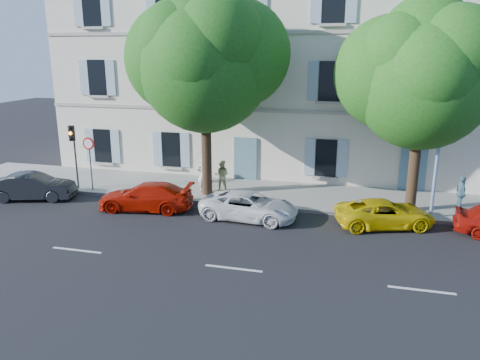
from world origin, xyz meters
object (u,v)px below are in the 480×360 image
(road_sign, at_px, (89,152))
(pedestrian_a, at_px, (204,175))
(car_dark_sedan, at_px, (33,187))
(car_yellow_supercar, at_px, (385,213))
(pedestrian_b, at_px, (222,175))
(tree_left, at_px, (205,67))
(car_white_coupe, at_px, (249,206))
(pedestrian_c, at_px, (461,193))
(street_lamp, at_px, (442,123))
(car_red_coupe, at_px, (146,196))
(tree_right, at_px, (423,82))
(traffic_light, at_px, (73,143))

(road_sign, height_order, pedestrian_a, road_sign)
(car_dark_sedan, height_order, car_yellow_supercar, car_dark_sedan)
(pedestrian_b, bearing_deg, tree_left, 50.46)
(car_white_coupe, distance_m, road_sign, 9.07)
(car_dark_sedan, relative_size, road_sign, 1.45)
(car_dark_sedan, xyz_separation_m, pedestrian_c, (19.98, 3.04, 0.28))
(street_lamp, xyz_separation_m, pedestrian_c, (1.37, 1.45, -3.32))
(street_lamp, bearing_deg, road_sign, 179.45)
(street_lamp, bearing_deg, car_red_coupe, -172.66)
(car_dark_sedan, xyz_separation_m, tree_right, (17.81, 2.45, 5.19))
(car_dark_sedan, bearing_deg, traffic_light, -53.90)
(tree_left, relative_size, road_sign, 3.53)
(tree_left, distance_m, pedestrian_b, 5.50)
(car_red_coupe, bearing_deg, tree_right, 94.59)
(pedestrian_a, bearing_deg, street_lamp, 156.71)
(car_yellow_supercar, distance_m, pedestrian_a, 9.08)
(car_dark_sedan, relative_size, pedestrian_b, 2.48)
(road_sign, bearing_deg, street_lamp, -0.55)
(tree_right, bearing_deg, car_dark_sedan, -172.16)
(traffic_light, bearing_deg, tree_left, 7.09)
(tree_left, xyz_separation_m, tree_right, (9.64, -0.10, -0.54))
(car_yellow_supercar, height_order, traffic_light, traffic_light)
(road_sign, bearing_deg, car_white_coupe, -11.61)
(car_red_coupe, bearing_deg, pedestrian_a, 140.25)
(car_white_coupe, bearing_deg, car_dark_sedan, 93.67)
(tree_right, height_order, road_sign, tree_right)
(pedestrian_b, xyz_separation_m, pedestrian_c, (11.28, -0.25, -0.01))
(tree_left, bearing_deg, car_red_coupe, -129.44)
(car_yellow_supercar, distance_m, traffic_light, 15.49)
(car_dark_sedan, xyz_separation_m, car_yellow_supercar, (16.64, 0.49, -0.09))
(tree_left, bearing_deg, pedestrian_c, 2.33)
(traffic_light, relative_size, pedestrian_a, 1.86)
(tree_left, height_order, tree_right, tree_left)
(car_dark_sedan, bearing_deg, pedestrian_b, -85.35)
(car_red_coupe, xyz_separation_m, car_white_coupe, (4.90, -0.02, -0.04))
(car_white_coupe, xyz_separation_m, tree_right, (6.87, 2.51, 5.25))
(road_sign, relative_size, pedestrian_a, 1.54)
(car_dark_sedan, height_order, car_white_coupe, car_dark_sedan)
(tree_right, bearing_deg, pedestrian_c, 15.03)
(tree_right, relative_size, pedestrian_b, 5.53)
(pedestrian_a, relative_size, pedestrian_b, 1.11)
(tree_right, bearing_deg, road_sign, -177.41)
(road_sign, bearing_deg, car_red_coupe, -24.69)
(tree_left, xyz_separation_m, pedestrian_b, (0.54, 0.73, -5.43))
(pedestrian_a, height_order, pedestrian_b, pedestrian_a)
(car_white_coupe, height_order, tree_right, tree_right)
(car_white_coupe, bearing_deg, pedestrian_a, 50.23)
(tree_left, distance_m, street_lamp, 10.70)
(car_white_coupe, distance_m, tree_right, 9.00)
(car_yellow_supercar, height_order, road_sign, road_sign)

